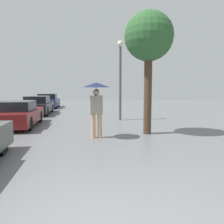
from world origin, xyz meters
TOP-DOWN VIEW (x-y plane):
  - pedestrian at (0.18, 5.28)m, footprint 0.97×0.97m
  - parked_car_second at (-3.26, 8.15)m, footprint 1.78×3.87m
  - parked_car_third at (-3.20, 13.14)m, footprint 1.66×4.26m
  - parked_car_farthest at (-3.23, 18.20)m, footprint 1.77×3.91m
  - tree at (2.17, 5.69)m, footprint 1.82×1.82m
  - street_lamp at (1.82, 9.50)m, footprint 0.33×0.33m

SIDE VIEW (x-z plane):
  - parked_car_second at x=-3.26m, z-range -0.03..1.14m
  - parked_car_third at x=-3.20m, z-range -0.04..1.19m
  - parked_car_farthest at x=-3.23m, z-range -0.04..1.23m
  - pedestrian at x=0.18m, z-range 0.49..2.44m
  - street_lamp at x=1.82m, z-range 0.49..4.78m
  - tree at x=2.17m, z-range 1.28..5.85m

